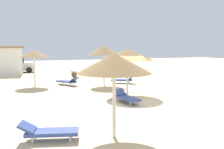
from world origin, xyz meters
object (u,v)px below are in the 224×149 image
Objects in this scene: lounger_4 at (126,97)px; parasol_4 at (127,55)px; lounger_0 at (123,80)px; beach_cabana at (2,60)px; parasol_0 at (104,50)px; parasol_2 at (34,54)px; parked_car at (16,65)px; lounger_2 at (68,81)px; bench_0 at (74,73)px; parasol_3 at (114,63)px; lounger_3 at (48,131)px.

parasol_4 is at bearing 63.62° from lounger_4.
lounger_0 is 0.44× the size of beach_cabana.
parasol_2 is (-5.08, 1.47, -0.26)m from parasol_0.
parked_car is 2.05m from beach_cabana.
parked_car is at bearing 108.33° from lounger_2.
lounger_2 is 0.42× the size of beach_cabana.
parked_car is (-5.59, 18.46, 0.51)m from lounger_4.
parasol_0 is 0.75× the size of parked_car.
lounger_4 is at bearing -97.73° from parasol_0.
parasol_4 is at bearing -62.64° from lounger_2.
lounger_0 is 4.53m from lounger_2.
parasol_0 reaches higher than lounger_0.
bench_0 is at bearing 99.12° from parasol_0.
parasol_3 is at bearing -93.17° from lounger_2.
parasol_0 reaches higher than beach_cabana.
parasol_0 is 1.55× the size of lounger_4.
parked_car reaches higher than lounger_3.
parasol_2 is 1.37× the size of lounger_4.
lounger_0 is (5.12, 10.97, -2.21)m from parasol_3.
parasol_2 reaches higher than bench_0.
parasol_0 is 14.11m from parked_car.
parasol_2 is 0.96× the size of parasol_3.
lounger_3 is at bearing -138.65° from lounger_4.
lounger_2 is at bearing -9.14° from parasol_2.
parasol_0 reaches higher than bench_0.
parasol_0 reaches higher than parked_car.
parked_car is at bearing 131.41° from bench_0.
lounger_3 is (-0.35, -11.57, -2.16)m from parasol_2.
parasol_2 is 1.39× the size of lounger_0.
parasol_3 is at bearing -97.69° from bench_0.
lounger_2 is (-2.74, 5.29, -2.24)m from parasol_4.
lounger_2 is (-2.65, 1.08, -2.42)m from parasol_0.
parked_car reaches higher than bench_0.
parasol_4 reaches higher than bench_0.
parasol_3 reaches higher than lounger_4.
parked_car is at bearing 92.48° from lounger_3.
lounger_3 is at bearing -105.08° from bench_0.
parasol_4 is at bearing -88.81° from parasol_0.
parasol_2 is 6.67m from bench_0.
bench_0 is at bearing 49.89° from parasol_2.
lounger_0 is 6.94m from lounger_4.
parasol_0 is 0.97× the size of parasol_4.
parasol_4 reaches higher than lounger_4.
lounger_0 is (1.82, 0.38, -2.42)m from parasol_0.
parked_car is 0.90× the size of beach_cabana.
parasol_0 is at bearing -54.85° from beach_cabana.
parasol_2 is 1.36× the size of lounger_3.
parasol_3 is 7.22m from parasol_4.
bench_0 is (2.28, 16.90, -2.18)m from parasol_3.
parked_car is at bearing 96.89° from parasol_2.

